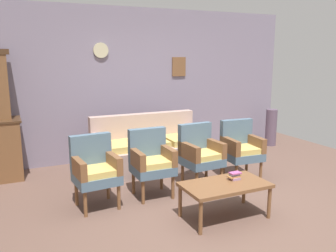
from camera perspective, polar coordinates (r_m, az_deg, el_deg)
ground_plane at (r=4.56m, az=6.20°, el=-13.06°), size 7.68×7.68×0.00m
wall_back_with_decor at (r=6.56m, az=-5.53°, el=6.75°), size 6.40×0.09×2.70m
floral_couch at (r=5.90m, az=-3.04°, el=-3.89°), size 1.84×0.81×0.90m
armchair_by_doorway at (r=4.53m, az=-11.64°, el=-6.63°), size 0.56×0.53×0.90m
armchair_near_cabinet at (r=4.78m, az=-2.71°, el=-5.41°), size 0.53×0.50×0.90m
armchair_row_middle at (r=5.14m, az=5.20°, el=-4.24°), size 0.55×0.52×0.90m
armchair_near_couch_end at (r=5.52m, az=11.62°, el=-3.33°), size 0.56×0.53×0.90m
coffee_table at (r=4.23m, az=9.13°, el=-9.63°), size 1.00×0.56×0.42m
book_stack_on_table at (r=4.34m, az=10.63°, el=-7.87°), size 0.15×0.10×0.09m
floor_vase_by_wall at (r=7.73m, az=16.21°, el=-0.21°), size 0.23×0.23×0.76m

